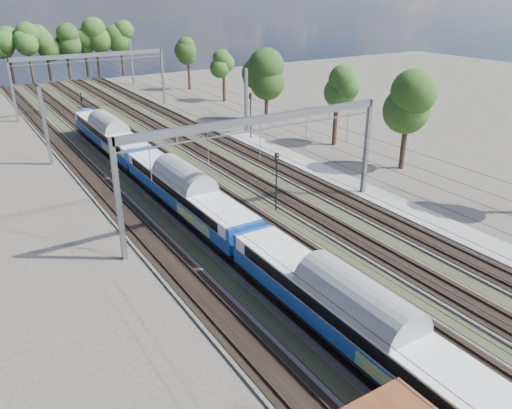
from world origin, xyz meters
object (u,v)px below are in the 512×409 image
emu_train (187,188)px  worker (82,98)px  signal_near (276,175)px  signal_far (251,111)px

emu_train → worker: size_ratio=36.21×
worker → signal_near: 55.04m
worker → signal_near: (2.68, -54.92, 2.46)m
signal_far → worker: bearing=92.6°
emu_train → signal_near: 7.66m
signal_near → signal_far: signal_far is taller
signal_far → emu_train: bearing=-151.6°
worker → signal_near: signal_near is taller
signal_near → worker: bearing=100.0°
worker → signal_far: (12.47, -34.80, 2.94)m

